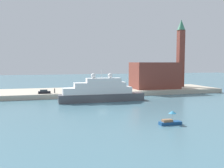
{
  "coord_description": "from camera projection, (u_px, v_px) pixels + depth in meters",
  "views": [
    {
      "loc": [
        -17.72,
        -72.28,
        12.52
      ],
      "look_at": [
        4.49,
        6.0,
        5.62
      ],
      "focal_mm": 40.55,
      "sensor_mm": 36.0,
      "label": 1
    }
  ],
  "objects": [
    {
      "name": "quay_dock",
      "position": [
        87.0,
        92.0,
        101.36
      ],
      "size": [
        110.0,
        22.79,
        1.7
      ],
      "primitive_type": "cube",
      "color": "#B7AD99",
      "rests_on": "ground"
    },
    {
      "name": "bell_tower",
      "position": [
        181.0,
        51.0,
        113.43
      ],
      "size": [
        3.53,
        3.53,
        29.96
      ],
      "color": "brown",
      "rests_on": "quay_dock"
    },
    {
      "name": "parked_car",
      "position": [
        44.0,
        92.0,
        88.77
      ],
      "size": [
        4.22,
        1.77,
        1.34
      ],
      "color": "black",
      "rests_on": "quay_dock"
    },
    {
      "name": "ground",
      "position": [
        103.0,
        105.0,
        75.17
      ],
      "size": [
        400.0,
        400.0,
        0.0
      ],
      "primitive_type": "plane",
      "color": "slate"
    },
    {
      "name": "small_motorboat",
      "position": [
        170.0,
        120.0,
        51.08
      ],
      "size": [
        4.59,
        1.57,
        2.8
      ],
      "color": "navy",
      "rests_on": "ground"
    },
    {
      "name": "large_yacht",
      "position": [
        100.0,
        92.0,
        81.41
      ],
      "size": [
        27.72,
        4.48,
        10.52
      ],
      "color": "#4C4C51",
      "rests_on": "ground"
    },
    {
      "name": "person_figure",
      "position": [
        55.0,
        91.0,
        89.51
      ],
      "size": [
        0.36,
        0.36,
        1.8
      ],
      "color": "#4C4C4C",
      "rests_on": "quay_dock"
    },
    {
      "name": "mooring_bollard",
      "position": [
        102.0,
        91.0,
        92.83
      ],
      "size": [
        0.42,
        0.42,
        0.85
      ],
      "primitive_type": "cylinder",
      "color": "black",
      "rests_on": "quay_dock"
    },
    {
      "name": "harbor_building",
      "position": [
        155.0,
        75.0,
        106.72
      ],
      "size": [
        18.85,
        12.09,
        10.92
      ],
      "primitive_type": "cube",
      "color": "brown",
      "rests_on": "quay_dock"
    }
  ]
}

